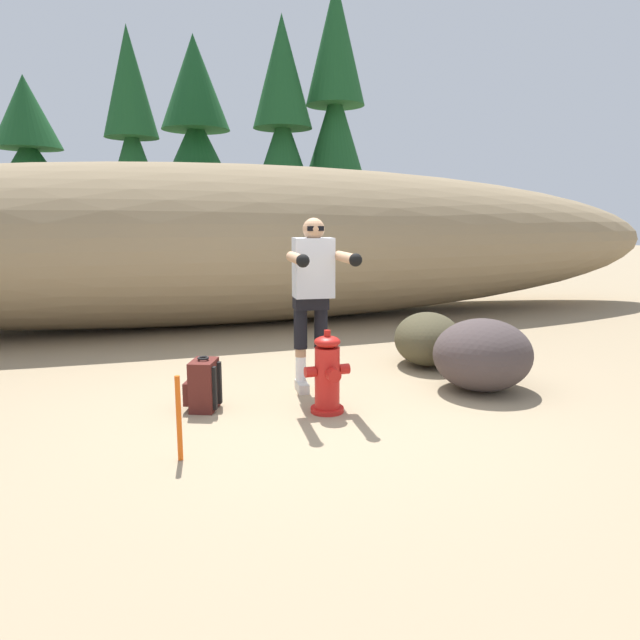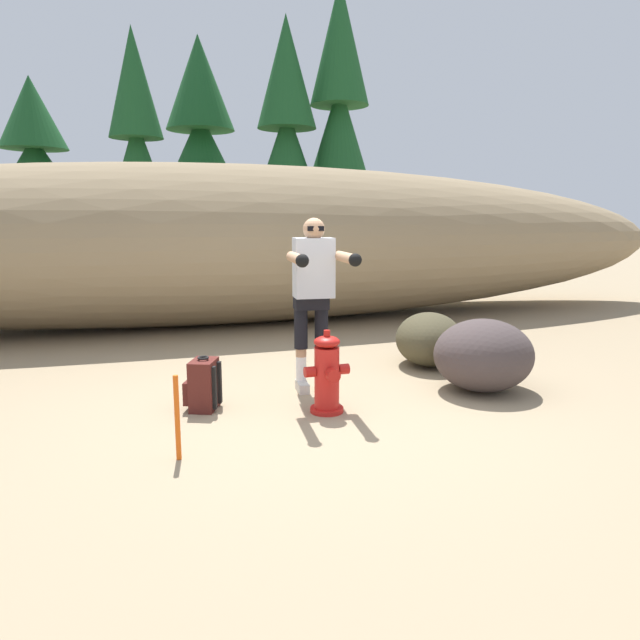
% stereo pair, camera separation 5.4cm
% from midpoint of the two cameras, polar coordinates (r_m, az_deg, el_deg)
% --- Properties ---
extents(ground_plane, '(56.00, 56.00, 0.04)m').
position_cam_midpoint_polar(ground_plane, '(5.15, -1.04, -8.78)').
color(ground_plane, '#998466').
extents(dirt_embankment, '(16.37, 3.20, 2.46)m').
position_cam_midpoint_polar(dirt_embankment, '(9.19, -9.49, 7.40)').
color(dirt_embankment, '#897556').
rests_on(dirt_embankment, ground_plane).
extents(fire_hydrant, '(0.39, 0.34, 0.72)m').
position_cam_midpoint_polar(fire_hydrant, '(4.90, 0.42, -5.48)').
color(fire_hydrant, red).
rests_on(fire_hydrant, ground_plane).
extents(utility_worker, '(0.60, 1.01, 1.65)m').
position_cam_midpoint_polar(utility_worker, '(5.34, -1.00, 3.62)').
color(utility_worker, beige).
rests_on(utility_worker, ground_plane).
extents(spare_backpack, '(0.35, 0.35, 0.47)m').
position_cam_midpoint_polar(spare_backpack, '(5.10, -11.80, -6.38)').
color(spare_backpack, '#511E19').
rests_on(spare_backpack, ground_plane).
extents(boulder_large, '(1.11, 1.20, 0.60)m').
position_cam_midpoint_polar(boulder_large, '(6.60, 10.40, -1.84)').
color(boulder_large, '#453F2B').
rests_on(boulder_large, ground_plane).
extents(boulder_mid, '(1.06, 1.02, 0.70)m').
position_cam_midpoint_polar(boulder_mid, '(5.74, 15.57, -3.34)').
color(boulder_mid, '#443938').
rests_on(boulder_mid, ground_plane).
extents(pine_tree_far_left, '(2.52, 2.52, 5.09)m').
position_cam_midpoint_polar(pine_tree_far_left, '(16.53, -26.96, 13.85)').
color(pine_tree_far_left, '#47331E').
rests_on(pine_tree_far_left, ground_plane).
extents(pine_tree_left, '(1.83, 1.83, 5.77)m').
position_cam_midpoint_polar(pine_tree_left, '(13.99, -18.19, 15.15)').
color(pine_tree_left, '#47331E').
rests_on(pine_tree_left, ground_plane).
extents(pine_tree_center, '(2.81, 2.81, 6.42)m').
position_cam_midpoint_polar(pine_tree_center, '(16.59, -12.25, 16.51)').
color(pine_tree_center, '#47331E').
rests_on(pine_tree_center, ground_plane).
extents(pine_tree_right, '(2.13, 2.13, 6.22)m').
position_cam_midpoint_polar(pine_tree_right, '(14.10, -3.82, 16.71)').
color(pine_tree_right, '#47331E').
rests_on(pine_tree_right, ground_plane).
extents(pine_tree_far_right, '(2.16, 2.16, 7.14)m').
position_cam_midpoint_polar(pine_tree_far_right, '(14.55, 1.40, 18.63)').
color(pine_tree_far_right, '#47331E').
rests_on(pine_tree_far_right, ground_plane).
extents(survey_stake, '(0.04, 0.04, 0.60)m').
position_cam_midpoint_polar(survey_stake, '(4.09, -14.21, -9.44)').
color(survey_stake, '#E55914').
rests_on(survey_stake, ground_plane).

